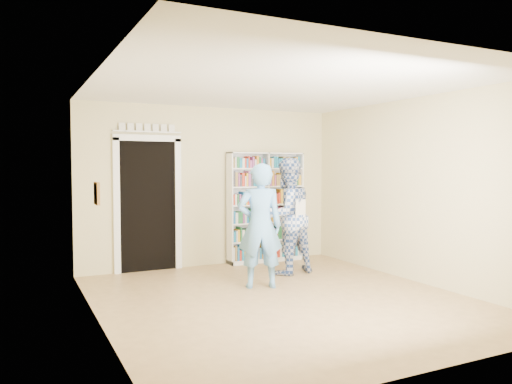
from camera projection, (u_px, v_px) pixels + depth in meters
floor at (282, 299)px, 6.37m from camera, size 5.00×5.00×0.00m
ceiling at (283, 86)px, 6.23m from camera, size 5.00×5.00×0.00m
wall_back at (211, 187)px, 8.54m from camera, size 4.50×0.00×4.50m
wall_left at (98, 199)px, 5.31m from camera, size 0.00×5.00×5.00m
wall_right at (417, 190)px, 7.29m from camera, size 0.00×5.00×5.00m
bookshelf at (266, 207)px, 8.84m from camera, size 1.41×0.26×1.94m
doorway at (148, 198)px, 8.04m from camera, size 1.10×0.08×2.43m
wall_art at (97, 193)px, 5.49m from camera, size 0.03×0.25×0.25m
man_blue at (260, 226)px, 6.95m from camera, size 0.73×0.60×1.74m
man_plaid at (287, 216)px, 7.85m from camera, size 0.98×0.81×1.83m
paper_sheet at (301, 209)px, 7.65m from camera, size 0.21×0.07×0.31m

